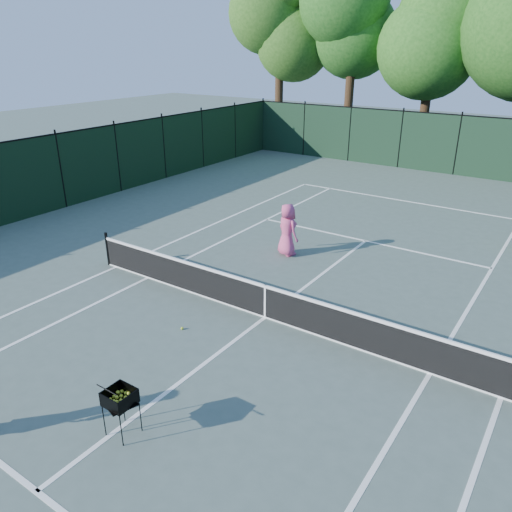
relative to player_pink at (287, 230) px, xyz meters
The scene contains 17 objects.
ground 4.25m from the player_pink, 66.55° to the right, with size 90.00×90.00×0.00m, color #4A5A51.
sideline_doubles_left 5.47m from the player_pink, 135.11° to the right, with size 0.10×23.77×0.01m, color white.
sideline_doubles_right 8.14m from the player_pink, 28.12° to the right, with size 0.10×23.77×0.01m, color white.
sideline_singles_left 4.62m from the player_pink, 122.81° to the right, with size 0.10×23.77×0.01m, color white.
sideline_singles_right 6.97m from the player_pink, 33.48° to the right, with size 0.10×23.77×0.01m, color white.
baseline_far 8.28m from the player_pink, 78.41° to the left, with size 10.97×0.10×0.01m, color white.
service_line_near 10.38m from the player_pink, 80.80° to the right, with size 8.23×0.10×0.01m, color white.
service_line_far 3.18m from the player_pink, 57.37° to the left, with size 8.23×0.10×0.01m, color white.
center_service_line 4.25m from the player_pink, 66.55° to the right, with size 0.10×12.80×0.01m, color white.
tennis_net 4.18m from the player_pink, 66.55° to the right, with size 11.69×0.09×1.06m.
fence_far 14.30m from the player_pink, 83.35° to the left, with size 24.00×0.05×3.00m, color black.
tree_0 22.24m from the player_pink, 122.68° to the left, with size 6.40×6.40×13.14m.
tree_1 20.79m from the player_pink, 109.24° to the left, with size 6.80×6.80×13.98m.
tree_2 19.30m from the player_pink, 94.28° to the left, with size 6.00×6.00×12.40m.
player_pink is the anchor object (origin of this frame).
ball_hopper 8.78m from the player_pink, 78.10° to the right, with size 0.60×0.60×0.91m.
loose_ball_midcourt 5.49m from the player_pink, 86.65° to the right, with size 0.07×0.07×0.07m, color #C0D92C.
Camera 1 is at (5.95, -9.14, 6.33)m, focal length 35.00 mm.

